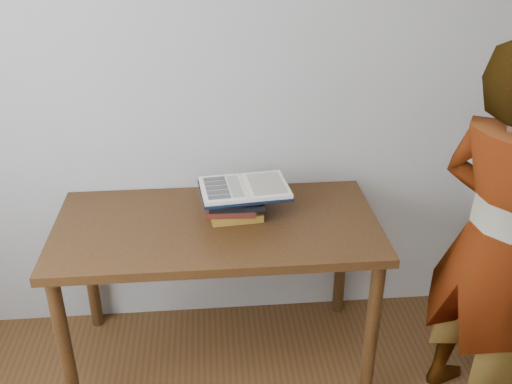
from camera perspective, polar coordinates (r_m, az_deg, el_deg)
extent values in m
cube|color=#B2AFA8|center=(2.68, -3.75, 10.79)|extent=(3.50, 0.04, 2.60)
cube|color=#4D2D13|center=(2.56, -3.92, -3.48)|extent=(1.44, 0.72, 0.04)
cylinder|color=#4D2D13|center=(2.62, -18.54, -14.65)|extent=(0.06, 0.06, 0.73)
cylinder|color=#4D2D13|center=(2.63, 11.51, -13.38)|extent=(0.06, 0.06, 0.73)
cylinder|color=#4D2D13|center=(3.09, -16.32, -7.22)|extent=(0.06, 0.06, 0.73)
cylinder|color=#4D2D13|center=(3.10, 8.55, -6.20)|extent=(0.06, 0.06, 0.73)
cube|color=#B09828|center=(2.58, -2.03, -2.11)|extent=(0.24, 0.18, 0.04)
cube|color=maroon|center=(2.56, -2.53, -1.58)|extent=(0.22, 0.16, 0.03)
cube|color=black|center=(2.56, -1.99, -0.85)|extent=(0.25, 0.19, 0.03)
cube|color=black|center=(2.54, -2.17, -0.32)|extent=(0.22, 0.17, 0.03)
cube|color=black|center=(2.54, -1.17, 0.19)|extent=(0.42, 0.31, 0.01)
cube|color=silver|center=(2.52, -3.36, 0.28)|extent=(0.21, 0.28, 0.02)
cube|color=silver|center=(2.55, 1.00, 0.67)|extent=(0.21, 0.28, 0.02)
cylinder|color=silver|center=(2.54, -1.17, 0.44)|extent=(0.04, 0.26, 0.01)
cube|color=black|center=(2.60, -4.22, 1.32)|extent=(0.10, 0.05, 0.00)
cube|color=black|center=(2.56, -4.09, 0.89)|extent=(0.10, 0.05, 0.00)
cube|color=black|center=(2.52, -3.96, 0.44)|extent=(0.10, 0.05, 0.00)
cube|color=black|center=(2.48, -3.82, -0.02)|extent=(0.10, 0.05, 0.00)
cube|color=black|center=(2.44, -3.68, -0.49)|extent=(0.10, 0.05, 0.00)
cube|color=beige|center=(2.53, -2.11, 0.60)|extent=(0.07, 0.22, 0.00)
cube|color=beige|center=(2.55, 1.08, 0.88)|extent=(0.17, 0.23, 0.00)
imported|color=tan|center=(2.45, 22.74, -5.06)|extent=(0.59, 0.71, 1.67)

